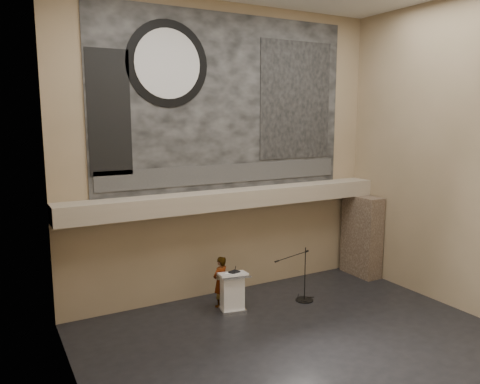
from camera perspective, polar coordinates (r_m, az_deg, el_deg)
floor at (r=11.67m, az=8.00°, el=-18.03°), size 10.00×10.00×0.00m
wall_back at (r=13.81m, az=-1.61°, el=4.77°), size 10.00×0.02×8.50m
wall_front at (r=7.68m, az=26.93°, el=0.11°), size 10.00×0.02×8.50m
wall_left at (r=8.41m, az=-19.68°, el=1.30°), size 0.02×8.00×8.50m
wall_right at (r=14.03m, az=25.03°, el=3.98°), size 0.02×8.00×8.50m
soffit at (r=13.63m, az=-0.81°, el=-0.80°), size 10.00×0.80×0.50m
sprinkler_left at (r=12.97m, az=-6.96°, el=-2.64°), size 0.04×0.04×0.06m
sprinkler_right at (r=14.61m, az=5.87°, el=-1.27°), size 0.04×0.04×0.06m
banner at (r=13.75m, az=-1.58°, el=10.80°), size 8.00×0.05×5.00m
banner_text_strip at (r=13.81m, az=-1.46°, el=2.27°), size 7.76×0.02×0.55m
banner_clock_rim at (r=13.05m, az=-8.81°, el=15.18°), size 2.30×0.02×2.30m
banner_clock_face at (r=13.03m, az=-8.78°, el=15.19°), size 1.84×0.02×1.84m
banner_building_print at (r=14.97m, az=6.84°, el=11.00°), size 2.60×0.02×3.60m
banner_brick_print at (r=12.51m, az=-15.64°, el=9.24°), size 1.10×0.02×3.20m
stone_pier at (r=16.30m, az=14.61°, el=-5.17°), size 0.60×1.40×2.70m
lectern at (r=13.13m, az=-0.94°, el=-12.08°), size 0.84×0.67×1.14m
binder at (r=12.95m, az=-0.71°, el=-9.73°), size 0.33×0.30×0.04m
papers at (r=12.85m, az=-1.19°, el=-9.96°), size 0.27×0.31×0.00m
speaker_person at (r=13.38m, az=-2.39°, el=-10.87°), size 0.62×0.52×1.46m
mic_stand at (r=14.03m, az=7.74°, el=-12.07°), size 1.54×0.64×1.60m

